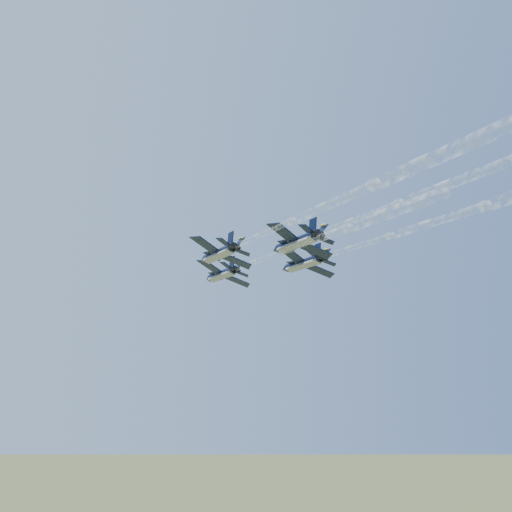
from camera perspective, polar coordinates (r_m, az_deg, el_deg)
name	(u,v)px	position (r m, az deg, el deg)	size (l,w,h in m)	color
jet_lead	(222,274)	(122.60, -3.07, -1.64)	(10.83, 14.83, 4.75)	black
jet_left	(219,254)	(105.51, -3.34, 0.20)	(10.83, 14.83, 4.75)	black
jet_right	(303,263)	(113.07, 4.20, -0.67)	(10.83, 14.83, 4.75)	black
jet_slot	(296,242)	(97.99, 3.60, 1.22)	(10.83, 14.83, 4.75)	black
smoke_trail_lead	(340,223)	(88.21, 7.44, 2.92)	(5.89, 54.66, 1.86)	white
smoke_trail_left	(364,180)	(71.79, 9.55, 6.69)	(5.89, 54.66, 1.86)	white
smoke_trail_right	(472,201)	(82.33, 18.67, 4.65)	(5.89, 54.66, 1.86)	white
smoke_trail_slot	(502,153)	(67.99, 21.04, 8.53)	(5.89, 54.66, 1.86)	white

